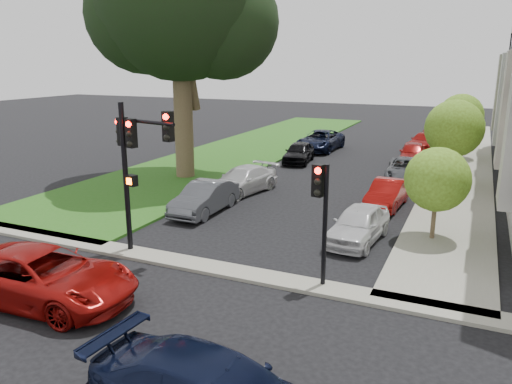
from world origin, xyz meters
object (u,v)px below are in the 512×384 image
at_px(car_parked_1, 387,194).
at_px(small_tree_b, 454,129).
at_px(traffic_signal_secondary, 321,203).
at_px(car_parked_2, 406,170).
at_px(car_parked_6, 242,180).
at_px(car_parked_8, 320,140).
at_px(car_parked_5, 205,198).
at_px(traffic_signal_main, 135,152).
at_px(car_parked_7, 299,152).
at_px(small_tree_a, 437,180).
at_px(small_tree_c, 461,116).
at_px(car_parked_3, 413,153).
at_px(car_parked_4, 424,141).
at_px(car_parked_0, 358,224).
at_px(car_cross_near, 42,276).

bearing_deg(car_parked_1, small_tree_b, 71.77).
height_order(traffic_signal_secondary, car_parked_2, traffic_signal_secondary).
bearing_deg(traffic_signal_secondary, car_parked_6, 127.30).
bearing_deg(car_parked_8, car_parked_5, -88.19).
relative_size(traffic_signal_main, traffic_signal_secondary, 1.40).
height_order(car_parked_5, car_parked_7, car_parked_5).
distance_m(small_tree_b, traffic_signal_secondary, 15.97).
relative_size(small_tree_a, car_parked_8, 0.66).
relative_size(small_tree_c, car_parked_3, 1.08).
bearing_deg(traffic_signal_secondary, car_parked_4, 89.46).
height_order(car_parked_3, car_parked_6, car_parked_3).
height_order(small_tree_a, small_tree_c, small_tree_c).
xyz_separation_m(car_parked_5, car_parked_8, (-0.01, 18.12, 0.06)).
bearing_deg(car_parked_0, car_cross_near, -124.55).
height_order(traffic_signal_secondary, car_parked_7, traffic_signal_secondary).
height_order(traffic_signal_main, car_parked_8, traffic_signal_main).
bearing_deg(small_tree_b, small_tree_a, -90.00).
relative_size(small_tree_b, car_parked_1, 1.21).
bearing_deg(car_parked_7, traffic_signal_secondary, -76.16).
distance_m(small_tree_a, car_parked_4, 21.59).
bearing_deg(car_parked_8, small_tree_b, -36.20).
relative_size(small_tree_a, traffic_signal_main, 0.68).
xyz_separation_m(car_cross_near, car_parked_5, (-0.10, 9.53, -0.07)).
height_order(small_tree_c, car_cross_near, small_tree_c).
bearing_deg(car_parked_3, car_parked_8, 156.05).
bearing_deg(small_tree_b, car_parked_1, -112.09).
height_order(traffic_signal_main, car_parked_0, traffic_signal_main).
bearing_deg(car_parked_5, car_parked_0, -7.14).
relative_size(small_tree_b, traffic_signal_main, 0.88).
bearing_deg(car_parked_4, traffic_signal_main, -93.32).
xyz_separation_m(car_parked_0, car_parked_8, (-7.30, 19.00, 0.08)).
relative_size(car_parked_0, car_parked_6, 0.87).
relative_size(car_parked_2, car_parked_4, 1.05).
distance_m(car_cross_near, car_parked_8, 27.66).
height_order(small_tree_b, car_parked_2, small_tree_b).
bearing_deg(traffic_signal_main, car_parked_2, 65.11).
bearing_deg(car_parked_5, car_parked_6, 89.12).
bearing_deg(small_tree_a, car_parked_7, 128.36).
bearing_deg(car_parked_6, traffic_signal_secondary, -40.93).
xyz_separation_m(car_parked_0, car_parked_3, (-0.06, 16.58, 0.02)).
distance_m(small_tree_c, car_parked_2, 9.11).
distance_m(car_parked_5, car_parked_7, 12.86).
bearing_deg(traffic_signal_secondary, small_tree_c, 83.32).
xyz_separation_m(small_tree_a, traffic_signal_secondary, (-2.82, -5.74, 0.26)).
distance_m(small_tree_a, car_parked_5, 10.08).
relative_size(small_tree_b, small_tree_c, 1.04).
relative_size(car_parked_0, car_parked_8, 0.74).
xyz_separation_m(traffic_signal_main, car_parked_1, (7.15, 9.69, -3.09)).
relative_size(small_tree_c, traffic_signal_secondary, 1.18).
bearing_deg(small_tree_c, car_parked_5, -117.89).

